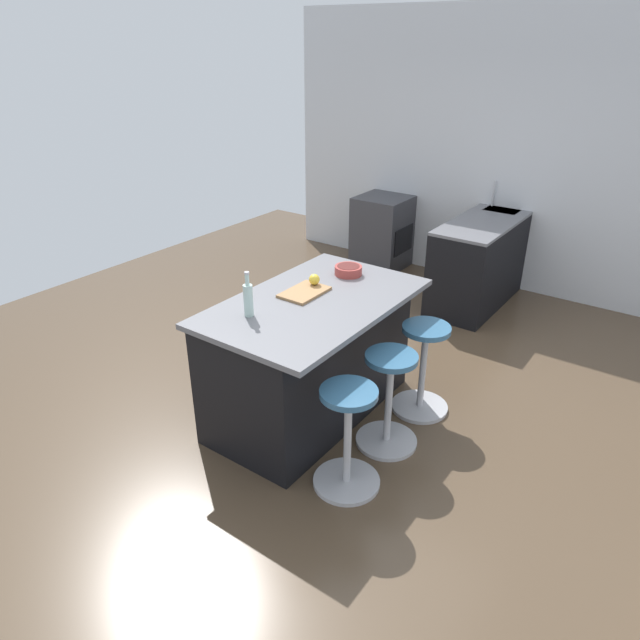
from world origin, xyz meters
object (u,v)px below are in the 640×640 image
(stool_middle, at_px, (389,403))
(kitchen_island, at_px, (309,356))
(apple_yellow, at_px, (314,279))
(water_bottle, at_px, (248,299))
(fruit_bowl, at_px, (348,270))
(stool_by_window, at_px, (423,371))
(oven_range, at_px, (382,232))
(cutting_board, at_px, (304,292))
(stool_near_camera, at_px, (348,441))

(stool_middle, bearing_deg, kitchen_island, -90.00)
(stool_middle, xyz_separation_m, apple_yellow, (-0.19, -0.78, 0.68))
(water_bottle, distance_m, fruit_bowl, 1.01)
(stool_by_window, bearing_deg, oven_range, -144.03)
(stool_by_window, distance_m, water_bottle, 1.49)
(stool_middle, relative_size, fruit_bowl, 3.39)
(apple_yellow, bearing_deg, fruit_bowl, 169.05)
(oven_range, relative_size, stool_middle, 1.22)
(kitchen_island, xyz_separation_m, fruit_bowl, (-0.54, -0.02, 0.51))
(stool_by_window, relative_size, cutting_board, 2.01)
(cutting_board, distance_m, water_bottle, 0.52)
(oven_range, distance_m, water_bottle, 3.70)
(stool_by_window, relative_size, apple_yellow, 8.91)
(kitchen_island, relative_size, stool_middle, 2.30)
(water_bottle, bearing_deg, fruit_bowl, 172.31)
(oven_range, distance_m, stool_middle, 3.56)
(stool_middle, relative_size, stool_near_camera, 1.00)
(stool_by_window, xyz_separation_m, apple_yellow, (0.33, -0.78, 0.68))
(kitchen_island, distance_m, stool_near_camera, 0.87)
(kitchen_island, height_order, cutting_board, cutting_board)
(water_bottle, height_order, fruit_bowl, water_bottle)
(apple_yellow, bearing_deg, cutting_board, 4.86)
(oven_range, height_order, kitchen_island, kitchen_island)
(stool_middle, xyz_separation_m, stool_near_camera, (0.52, 0.00, 0.00))
(oven_range, bearing_deg, fruit_bowl, 24.21)
(stool_middle, xyz_separation_m, water_bottle, (0.46, -0.84, 0.74))
(stool_middle, bearing_deg, oven_range, -148.96)
(cutting_board, bearing_deg, stool_middle, 86.27)
(stool_by_window, relative_size, stool_middle, 1.00)
(stool_middle, height_order, water_bottle, water_bottle)
(oven_range, bearing_deg, stool_middle, 31.04)
(apple_yellow, distance_m, fruit_bowl, 0.36)
(apple_yellow, bearing_deg, stool_by_window, 113.17)
(water_bottle, bearing_deg, apple_yellow, 174.12)
(cutting_board, bearing_deg, stool_by_window, 121.60)
(fruit_bowl, bearing_deg, apple_yellow, -10.95)
(kitchen_island, height_order, stool_middle, kitchen_island)
(apple_yellow, height_order, fruit_bowl, apple_yellow)
(kitchen_island, height_order, stool_near_camera, kitchen_island)
(stool_near_camera, bearing_deg, stool_by_window, 180.00)
(kitchen_island, relative_size, water_bottle, 5.32)
(oven_range, height_order, cutting_board, cutting_board)
(cutting_board, bearing_deg, water_bottle, -8.77)
(kitchen_island, bearing_deg, apple_yellow, -154.39)
(oven_range, height_order, stool_near_camera, oven_range)
(stool_near_camera, height_order, cutting_board, cutting_board)
(kitchen_island, height_order, stool_by_window, kitchen_island)
(stool_near_camera, height_order, fruit_bowl, fruit_bowl)
(stool_by_window, distance_m, stool_near_camera, 1.04)
(oven_range, xyz_separation_m, fruit_bowl, (2.51, 1.13, 0.56))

